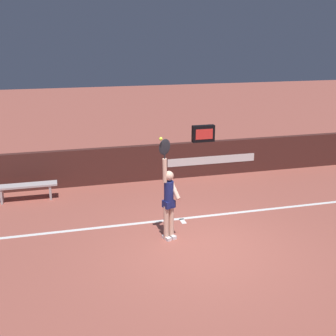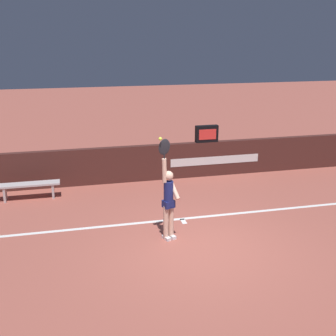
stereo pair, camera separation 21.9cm
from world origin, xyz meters
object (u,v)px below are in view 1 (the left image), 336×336
at_px(speed_display, 203,134).
at_px(courtside_bench_near, 26,188).
at_px(tennis_player, 169,199).
at_px(tennis_ball, 161,139).

distance_m(speed_display, courtside_bench_near, 5.50).
bearing_deg(courtside_bench_near, tennis_player, -45.60).
distance_m(tennis_ball, courtside_bench_near, 4.86).
bearing_deg(courtside_bench_near, tennis_ball, -48.51).
relative_size(speed_display, courtside_bench_near, 0.43).
bearing_deg(speed_display, tennis_player, -118.40).
height_order(speed_display, tennis_player, tennis_player).
xyz_separation_m(speed_display, courtside_bench_near, (-5.34, -0.85, -1.01)).
distance_m(tennis_player, tennis_ball, 1.39).
bearing_deg(speed_display, courtside_bench_near, -170.95).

